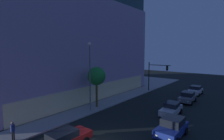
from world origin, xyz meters
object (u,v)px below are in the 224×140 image
Objects in this scene: modern_building at (46,42)px; car_white at (195,90)px; car_blue at (172,127)px; pedestrian_waiting at (13,129)px; car_silver at (171,109)px; car_red at (65,139)px; traffic_light_far_corner at (156,72)px; car_grey at (188,97)px; sidewalk_tree at (96,76)px; street_lamp_sidewalk at (90,69)px.

car_white is (14.69, -25.78, -9.10)m from modern_building.
car_white is (19.19, 2.47, -0.11)m from car_blue.
pedestrian_waiting is 17.64m from car_silver.
pedestrian_waiting is at bearing 116.92° from car_red.
traffic_light_far_corner is 1.30× the size of car_silver.
car_grey is (22.56, -8.56, -0.31)m from pedestrian_waiting.
pedestrian_waiting is 24.13m from car_grey.
modern_building is at bearing 81.23° from sidewalk_tree.
sidewalk_tree is (-2.58, -16.75, -5.37)m from modern_building.
modern_building is 7.12× the size of car_silver.
car_silver reaches higher than car_red.
car_blue is 6.00m from car_silver.
car_silver is 1.08× the size of car_grey.
sidewalk_tree is at bearing 80.54° from car_blue.
street_lamp_sidewalk is (-4.26, -17.14, -4.16)m from modern_building.
traffic_light_far_corner is 26.30m from pedestrian_waiting.
car_blue is at bearing -172.68° from car_white.
car_white is (13.57, 0.37, -0.01)m from car_silver.
pedestrian_waiting is at bearing -177.39° from street_lamp_sidewalk.
car_red is 1.11× the size of car_white.
traffic_light_far_corner is 8.50m from car_grey.
traffic_light_far_corner reaches higher than sidewalk_tree.
sidewalk_tree reaches higher than car_blue.
modern_building is at bearing 107.53° from car_grey.
modern_building reaches higher than car_grey.
car_blue is 1.00× the size of car_white.
car_red is at bearing -147.89° from street_lamp_sidewalk.
car_grey is (10.85, -9.41, -3.67)m from sidewalk_tree.
pedestrian_waiting reaches higher than car_red.
modern_building is 27.71m from car_silver.
modern_building is 23.22m from traffic_light_far_corner.
street_lamp_sidewalk is 12.11m from car_blue.
street_lamp_sidewalk is 11.03m from pedestrian_waiting.
car_white reaches higher than car_red.
car_red is 1.04× the size of car_silver.
car_silver is at bearing -87.55° from modern_building.
sidewalk_tree is 14.82m from car_grey.
car_blue is (-0.24, -11.11, -4.83)m from street_lamp_sidewalk.
sidewalk_tree reaches higher than car_grey.
pedestrian_waiting is at bearing -129.09° from modern_building.
traffic_light_far_corner is 1.41× the size of car_grey.
car_grey is at bearing -116.67° from traffic_light_far_corner.
car_blue is at bearing -99.05° from modern_building.
car_grey is (12.52, -9.02, -4.87)m from street_lamp_sidewalk.
modern_building reaches higher than traffic_light_far_corner.
traffic_light_far_corner is 0.63× the size of street_lamp_sidewalk.
car_grey is (-3.55, -7.07, -3.10)m from traffic_light_far_corner.
traffic_light_far_corner is 7.94m from car_white.
car_white is at bearing 3.35° from car_grey.
sidewalk_tree is at bearing -98.77° from modern_building.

